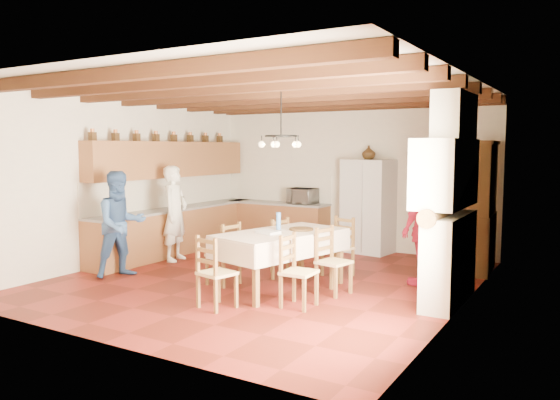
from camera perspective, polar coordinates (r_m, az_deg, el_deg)
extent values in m
cube|color=#50160E|center=(8.72, -1.59, -8.40)|extent=(6.00, 6.50, 0.02)
cube|color=silver|center=(8.51, -1.64, 11.74)|extent=(6.00, 6.50, 0.02)
cube|color=#EFE7CA|center=(11.37, 7.21, 2.52)|extent=(6.00, 0.02, 3.00)
cube|color=#EFE7CA|center=(6.00, -18.50, -0.40)|extent=(6.00, 0.02, 3.00)
cube|color=#EFE7CA|center=(10.41, -15.78, 2.08)|extent=(0.02, 6.50, 3.00)
cube|color=#EFE7CA|center=(7.34, 18.68, 0.63)|extent=(0.02, 6.50, 3.00)
cube|color=brown|center=(11.06, -10.57, -3.19)|extent=(0.60, 4.30, 0.86)
cube|color=brown|center=(11.91, -0.32, -2.48)|extent=(2.30, 0.60, 0.86)
cube|color=gray|center=(11.00, -10.61, -0.88)|extent=(0.62, 4.30, 0.04)
cube|color=gray|center=(11.85, -0.32, -0.32)|extent=(2.34, 0.62, 0.04)
cube|color=beige|center=(11.16, -11.74, 0.84)|extent=(0.03, 4.30, 0.60)
cube|color=beige|center=(12.07, 0.38, 1.31)|extent=(2.30, 0.03, 0.60)
cube|color=brown|center=(11.02, -11.19, 4.18)|extent=(0.35, 4.20, 0.70)
cube|color=black|center=(10.80, 14.74, 4.08)|extent=(0.34, 0.03, 0.42)
cube|color=silver|center=(11.00, 9.33, -0.62)|extent=(1.02, 0.88, 1.85)
cube|color=silver|center=(7.99, 0.11, -3.51)|extent=(1.45, 2.15, 0.05)
cube|color=brown|center=(7.80, -6.61, -6.98)|extent=(0.09, 0.09, 0.81)
cube|color=brown|center=(7.19, -2.54, -8.01)|extent=(0.09, 0.09, 0.81)
cube|color=brown|center=(8.97, 2.22, -5.29)|extent=(0.09, 0.09, 0.81)
cube|color=brown|center=(8.45, 6.29, -5.99)|extent=(0.09, 0.09, 0.81)
torus|color=black|center=(7.90, 0.11, 6.70)|extent=(0.47, 0.47, 0.03)
imported|color=white|center=(10.23, -10.89, -1.37)|extent=(0.56, 0.72, 1.76)
imported|color=#375B93|center=(9.15, -16.31, -2.43)|extent=(0.91, 1.01, 1.71)
imported|color=#B81A34|center=(8.53, 14.93, -3.09)|extent=(0.75, 1.06, 1.68)
imported|color=silver|center=(11.52, 2.35, 0.42)|extent=(0.64, 0.47, 0.33)
imported|color=#372510|center=(10.95, 9.26, 4.92)|extent=(0.33, 0.33, 0.28)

